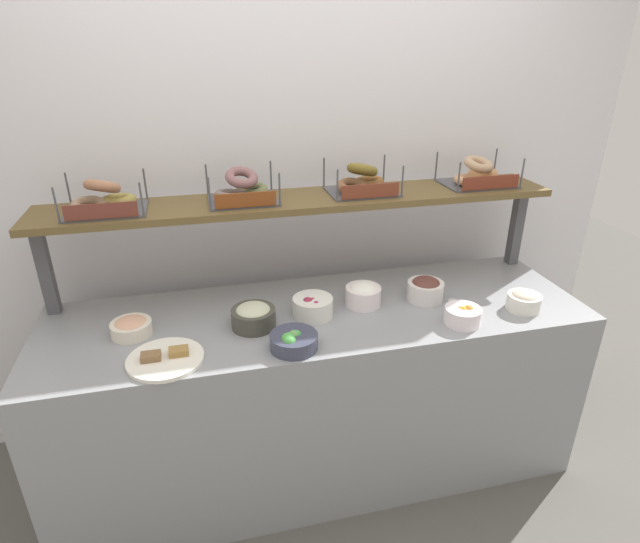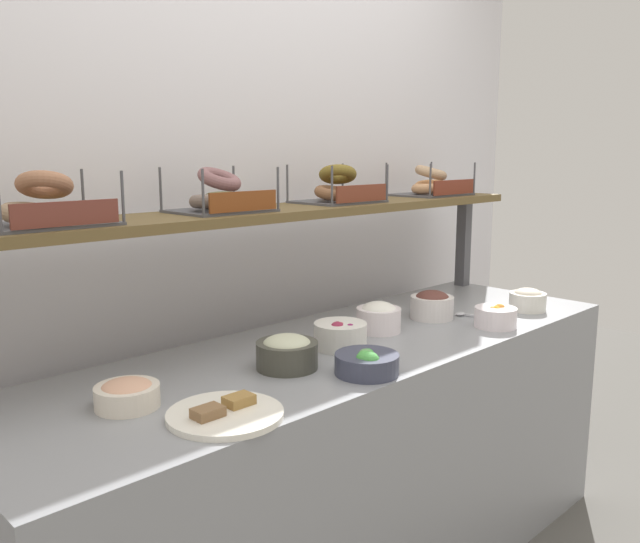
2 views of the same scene
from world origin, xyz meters
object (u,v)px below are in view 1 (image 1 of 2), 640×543
Objects in this scene: bowl_lox_spread at (131,327)px; bowl_cream_cheese at (363,294)px; bowl_tuna_salad at (253,316)px; serving_spoon_near_plate at (459,304)px; bowl_beet_salad at (313,307)px; serving_plate_white at (165,359)px; bowl_veggie_mix at (293,341)px; bagel_basket_sesame at (477,175)px; bowl_potato_salad at (524,300)px; bowl_chocolate_spread at (425,289)px; bowl_fruit_salad at (463,315)px; bagel_basket_cinnamon_raisin at (362,182)px; bagel_basket_everything at (104,201)px; bagel_basket_poppy at (242,190)px.

bowl_lox_spread is 1.02× the size of bowl_cream_cheese.
bowl_tuna_salad is 1.07× the size of serving_spoon_near_plate.
bowl_cream_cheese is 0.92× the size of bowl_beet_salad.
bowl_beet_salad is 0.61× the size of serving_plate_white.
bowl_tuna_salad reaches higher than bowl_veggie_mix.
bagel_basket_sesame reaches higher than bowl_beet_salad.
bowl_veggie_mix is at bearing -176.58° from bowl_potato_salad.
bagel_basket_sesame reaches higher than bowl_chocolate_spread.
bowl_chocolate_spread is at bearing 11.18° from serving_plate_white.
bowl_cream_cheese reaches higher than bowl_fruit_salad.
bagel_basket_cinnamon_raisin is at bearing 51.11° from bowl_veggie_mix.
bowl_chocolate_spread is 0.53× the size of bagel_basket_cinnamon_raisin.
bagel_basket_cinnamon_raisin reaches higher than bagel_basket_sesame.
bowl_fruit_salad is 1.18m from serving_plate_white.
bagel_basket_everything reaches higher than bowl_cream_cheese.
bowl_lox_spread is 0.73m from bowl_beet_salad.
bowl_fruit_salad is at bearing -9.98° from bowl_lox_spread.
bowl_veggie_mix reaches higher than serving_plate_white.
bowl_chocolate_spread is 0.16m from serving_spoon_near_plate.
bagel_basket_sesame is (1.66, 0.02, -0.00)m from bagel_basket_everything.
bowl_fruit_salad is at bearing -36.28° from bowl_cream_cheese.
bagel_basket_cinnamon_raisin reaches higher than serving_spoon_near_plate.
bowl_lox_spread is at bearing -164.60° from bagel_basket_cinnamon_raisin.
bowl_veggie_mix is 0.95m from bagel_basket_everything.
bowl_beet_salad is (-0.24, -0.04, -0.01)m from bowl_cream_cheese.
bagel_basket_everything reaches higher than serving_spoon_near_plate.
bowl_tuna_salad is (-0.49, -0.07, -0.00)m from bowl_cream_cheese.
bagel_basket_poppy is at bearing 1.53° from bagel_basket_everything.
bowl_fruit_salad is at bearing 1.31° from bowl_veggie_mix.
bowl_fruit_salad is at bearing -171.83° from bowl_potato_salad.
serving_plate_white is (-0.60, -0.20, -0.03)m from bowl_beet_salad.
bowl_lox_spread is at bearing -77.31° from bagel_basket_everything.
bagel_basket_poppy is at bearing 157.64° from bowl_potato_salad.
bagel_basket_everything is 0.55m from bagel_basket_poppy.
bowl_tuna_salad is (-0.25, -0.03, 0.01)m from bowl_beet_salad.
bagel_basket_sesame is (0.58, 0.00, -0.00)m from bagel_basket_cinnamon_raisin.
bagel_basket_sesame is at bearing 10.04° from bowl_lox_spread.
bowl_chocolate_spread is 1.40m from bagel_basket_everything.
bagel_basket_everything reaches higher than bowl_potato_salad.
bowl_veggie_mix is 1.17× the size of bowl_cream_cheese.
bowl_veggie_mix is 1.09× the size of serving_spoon_near_plate.
bowl_veggie_mix is (-1.02, -0.06, -0.01)m from bowl_potato_salad.
bowl_lox_spread is 0.94× the size of bowl_beet_salad.
bagel_basket_sesame reaches higher than bowl_potato_salad.
bowl_beet_salad is at bearing 6.45° from bowl_tuna_salad.
bagel_basket_poppy is (-0.47, 0.26, 0.43)m from bowl_cream_cheese.
bowl_lox_spread is 0.25m from serving_plate_white.
bowl_cream_cheese is 0.24m from bowl_beet_salad.
bowl_lox_spread is at bearing 178.38° from bowl_beet_salad.
bagel_basket_cinnamon_raisin is (-0.34, 0.37, 0.47)m from serving_spoon_near_plate.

